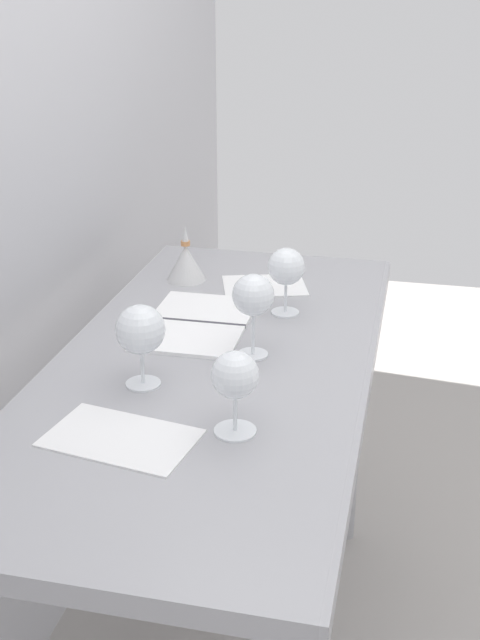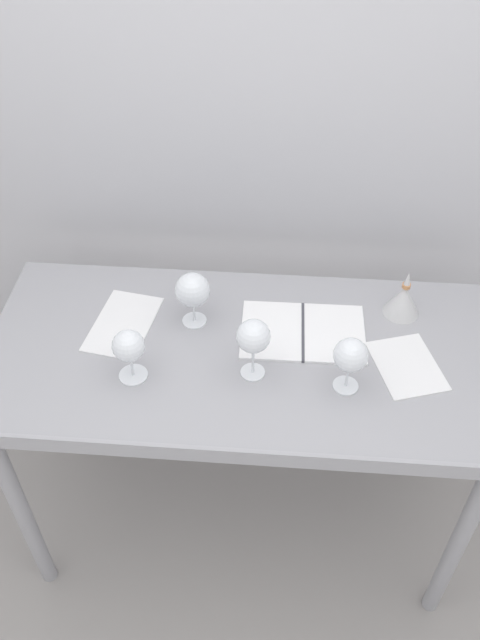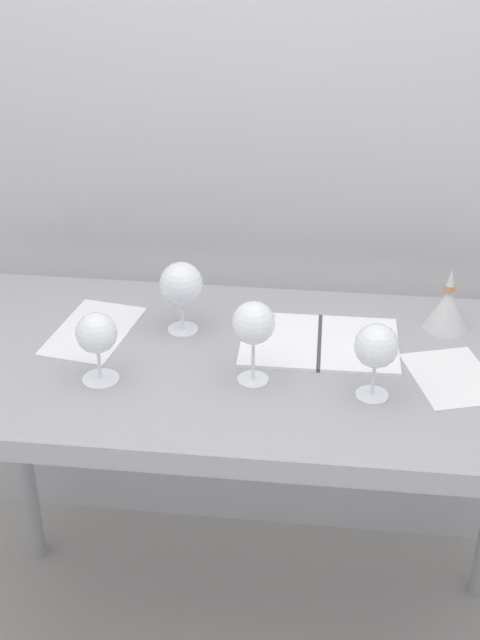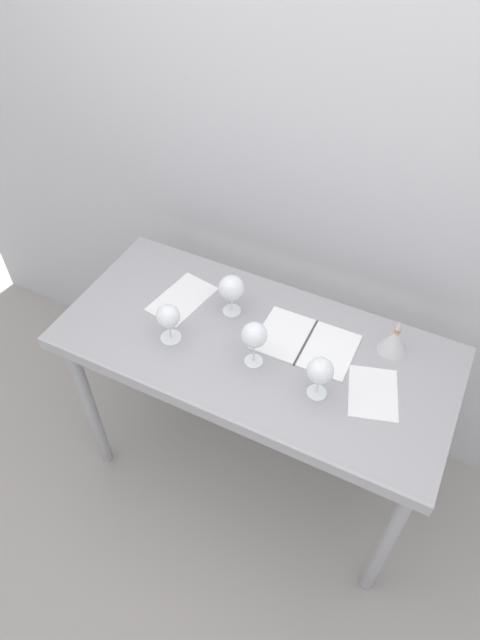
{
  "view_description": "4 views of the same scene",
  "coord_description": "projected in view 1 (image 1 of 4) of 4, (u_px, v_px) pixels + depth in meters",
  "views": [
    {
      "loc": [
        -1.46,
        -0.39,
        1.64
      ],
      "look_at": [
        0.08,
        -0.04,
        0.96
      ],
      "focal_mm": 45.35,
      "sensor_mm": 36.0,
      "label": 1
    },
    {
      "loc": [
        0.09,
        -1.22,
        2.19
      ],
      "look_at": [
        -0.01,
        0.05,
        0.96
      ],
      "focal_mm": 37.03,
      "sensor_mm": 36.0,
      "label": 2
    },
    {
      "loc": [
        0.17,
        -1.54,
        1.89
      ],
      "look_at": [
        -0.01,
        0.03,
        0.97
      ],
      "focal_mm": 48.59,
      "sensor_mm": 36.0,
      "label": 3
    },
    {
      "loc": [
        0.52,
        -1.16,
        2.35
      ],
      "look_at": [
        -0.07,
        0.02,
        0.96
      ],
      "focal_mm": 30.65,
      "sensor_mm": 36.0,
      "label": 4
    }
  ],
  "objects": [
    {
      "name": "steel_counter",
      "position": [
        215.0,
        402.0,
        1.72
      ],
      "size": [
        1.4,
        0.65,
        0.9
      ],
      "color": "#9B9BA0",
      "rests_on": "ground_plane"
    },
    {
      "name": "wine_glass_near_right",
      "position": [
        286.0,
        268.0,
        1.86
      ],
      "size": [
        0.09,
        0.09,
        0.16
      ],
      "color": "white",
      "rests_on": "steel_counter"
    },
    {
      "name": "wine_glass_near_left",
      "position": [
        235.0,
        378.0,
        1.37
      ],
      "size": [
        0.08,
        0.08,
        0.15
      ],
      "color": "white",
      "rests_on": "steel_counter"
    },
    {
      "name": "wine_glass_far_left",
      "position": [
        140.0,
        331.0,
        1.53
      ],
      "size": [
        0.1,
        0.1,
        0.17
      ],
      "color": "white",
      "rests_on": "steel_counter"
    },
    {
      "name": "wine_glass_near_center",
      "position": [
        253.0,
        297.0,
        1.64
      ],
      "size": [
        0.09,
        0.09,
        0.18
      ],
      "color": "white",
      "rests_on": "steel_counter"
    },
    {
      "name": "open_notebook",
      "position": [
        197.0,
        323.0,
        1.84
      ],
      "size": [
        0.34,
        0.23,
        0.01
      ],
      "rotation": [
        0.0,
        0.0,
        0.01
      ],
      "color": "white",
      "rests_on": "steel_counter"
    },
    {
      "name": "tasting_sheet_upper",
      "position": [
        121.0,
        438.0,
        1.39
      ],
      "size": [
        0.2,
        0.28,
        0.0
      ],
      "primitive_type": "cube",
      "rotation": [
        0.0,
        0.0,
        -0.16
      ],
      "color": "white",
      "rests_on": "steel_counter"
    },
    {
      "name": "tasting_sheet_lower",
      "position": [
        264.0,
        286.0,
        2.06
      ],
      "size": [
        0.21,
        0.25,
        0.0
      ],
      "primitive_type": "cube",
      "rotation": [
        0.0,
        0.0,
        0.3
      ],
      "color": "white",
      "rests_on": "steel_counter"
    },
    {
      "name": "decanter_funnel",
      "position": [
        186.0,
        262.0,
        2.09
      ],
      "size": [
        0.1,
        0.1,
        0.15
      ],
      "color": "silver",
      "rests_on": "steel_counter"
    }
  ]
}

